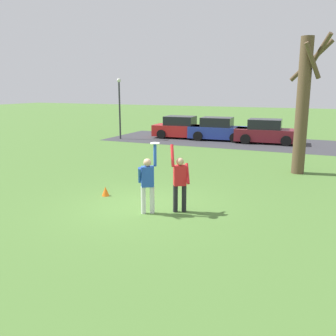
{
  "coord_description": "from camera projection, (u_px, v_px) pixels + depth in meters",
  "views": [
    {
      "loc": [
        5.08,
        -9.79,
        3.66
      ],
      "look_at": [
        0.76,
        0.05,
        1.3
      ],
      "focal_mm": 39.44,
      "sensor_mm": 36.0,
      "label": 1
    }
  ],
  "objects": [
    {
      "name": "bare_tree_tall",
      "position": [
        304.0,
        102.0,
        15.42
      ],
      "size": [
        1.73,
        1.7,
        5.8
      ],
      "color": "brown",
      "rests_on": "ground_plane"
    },
    {
      "name": "parked_car_maroon",
      "position": [
        266.0,
        132.0,
        24.46
      ],
      "size": [
        4.22,
        2.27,
        1.59
      ],
      "rotation": [
        0.0,
        0.0,
        0.07
      ],
      "color": "maroon",
      "rests_on": "ground_plane"
    },
    {
      "name": "ground_plane",
      "position": [
        145.0,
        207.0,
        11.53
      ],
      "size": [
        120.0,
        120.0,
        0.0
      ],
      "primitive_type": "plane",
      "color": "#4C7533"
    },
    {
      "name": "person_catcher",
      "position": [
        148.0,
        181.0,
        10.73
      ],
      "size": [
        0.58,
        0.53,
        2.08
      ],
      "rotation": [
        0.0,
        0.0,
        0.56
      ],
      "color": "silver",
      "rests_on": "ground_plane"
    },
    {
      "name": "parked_car_red",
      "position": [
        181.0,
        128.0,
        26.96
      ],
      "size": [
        4.22,
        2.27,
        1.59
      ],
      "rotation": [
        0.0,
        0.0,
        0.07
      ],
      "color": "red",
      "rests_on": "ground_plane"
    },
    {
      "name": "parking_strip",
      "position": [
        220.0,
        141.0,
        25.72
      ],
      "size": [
        15.68,
        6.4,
        0.01
      ],
      "primitive_type": "cube",
      "color": "#38383D",
      "rests_on": "ground_plane"
    },
    {
      "name": "lamppost_by_lot",
      "position": [
        119.0,
        103.0,
        26.06
      ],
      "size": [
        0.28,
        0.28,
        4.26
      ],
      "color": "#2D2D33",
      "rests_on": "ground_plane"
    },
    {
      "name": "frisbee_disc",
      "position": [
        155.0,
        143.0,
        10.53
      ],
      "size": [
        0.27,
        0.27,
        0.02
      ],
      "primitive_type": "cylinder",
      "color": "white",
      "rests_on": "person_catcher"
    },
    {
      "name": "field_cone_orange",
      "position": [
        105.0,
        191.0,
        12.66
      ],
      "size": [
        0.26,
        0.26,
        0.32
      ],
      "primitive_type": "cone",
      "color": "orange",
      "rests_on": "ground_plane"
    },
    {
      "name": "person_defender",
      "position": [
        180.0,
        180.0,
        10.87
      ],
      "size": [
        0.65,
        0.62,
        2.04
      ],
      "rotation": [
        0.0,
        0.0,
        3.7
      ],
      "color": "black",
      "rests_on": "ground_plane"
    },
    {
      "name": "parked_car_blue",
      "position": [
        218.0,
        130.0,
        25.9
      ],
      "size": [
        4.22,
        2.27,
        1.59
      ],
      "rotation": [
        0.0,
        0.0,
        0.07
      ],
      "color": "#233893",
      "rests_on": "ground_plane"
    }
  ]
}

